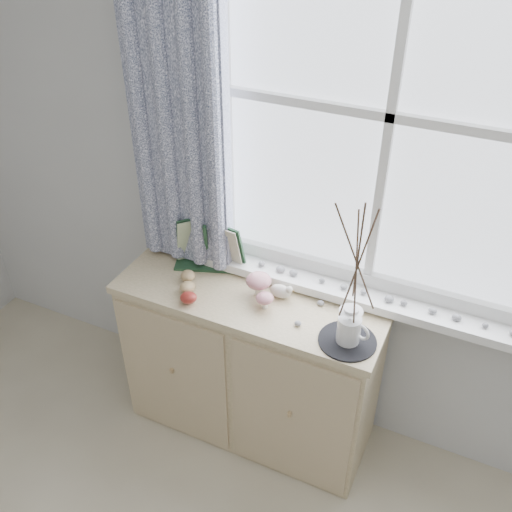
# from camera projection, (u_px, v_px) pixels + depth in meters

# --- Properties ---
(sideboard) EXTENTS (1.20, 0.45, 0.85)m
(sideboard) POSITION_uv_depth(u_px,v_px,m) (250.00, 364.00, 2.71)
(sideboard) COLOR beige
(sideboard) RESTS_ON ground
(botanical_book) EXTENTS (0.39, 0.25, 0.26)m
(botanical_book) POSITION_uv_depth(u_px,v_px,m) (205.00, 247.00, 2.54)
(botanical_book) COLOR #1E4027
(botanical_book) RESTS_ON sideboard
(toadstool_cluster) EXTENTS (0.15, 0.16, 0.10)m
(toadstool_cluster) POSITION_uv_depth(u_px,v_px,m) (260.00, 286.00, 2.41)
(toadstool_cluster) COLOR white
(toadstool_cluster) RESTS_ON sideboard
(wooden_eggs) EXTENTS (0.14, 0.18, 0.08)m
(wooden_eggs) POSITION_uv_depth(u_px,v_px,m) (188.00, 287.00, 2.46)
(wooden_eggs) COLOR tan
(wooden_eggs) RESTS_ON sideboard
(songbird_figurine) EXTENTS (0.13, 0.06, 0.07)m
(songbird_figurine) POSITION_uv_depth(u_px,v_px,m) (281.00, 291.00, 2.44)
(songbird_figurine) COLOR silver
(songbird_figurine) RESTS_ON sideboard
(crocheted_doily) EXTENTS (0.23, 0.23, 0.01)m
(crocheted_doily) POSITION_uv_depth(u_px,v_px,m) (347.00, 341.00, 2.23)
(crocheted_doily) COLOR black
(crocheted_doily) RESTS_ON sideboard
(twig_pitcher) EXTENTS (0.32, 0.32, 0.70)m
(twig_pitcher) POSITION_uv_depth(u_px,v_px,m) (358.00, 259.00, 2.00)
(twig_pitcher) COLOR white
(twig_pitcher) RESTS_ON crocheted_doily
(sideboard_pebbles) EXTENTS (0.25, 0.19, 0.02)m
(sideboard_pebbles) POSITION_uv_depth(u_px,v_px,m) (323.00, 321.00, 2.31)
(sideboard_pebbles) COLOR #9A9A9D
(sideboard_pebbles) RESTS_ON sideboard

